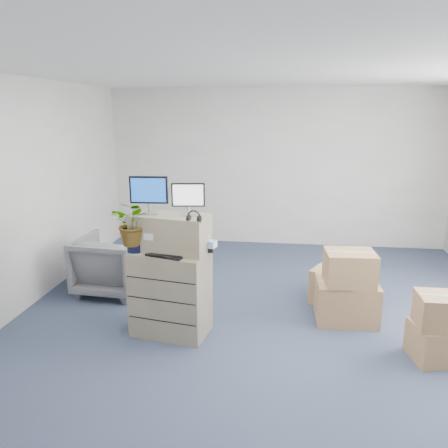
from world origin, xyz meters
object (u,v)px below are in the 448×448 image
Objects in this scene: filing_cabinet_lower at (171,293)px; monitor_right at (188,197)px; monitor_left at (149,193)px; keyboard at (166,255)px; potted_plant at (134,229)px; office_chair at (111,261)px; water_bottle at (181,240)px.

filing_cabinet_lower is 1.08m from monitor_right.
monitor_left reaches higher than keyboard.
monitor_right reaches higher than potted_plant.
monitor_left is at bearing 43.11° from potted_plant.
keyboard is 0.69× the size of potted_plant.
monitor_left reaches higher than filing_cabinet_lower.
monitor_right is at bearing 147.11° from office_chair.
monitor_left reaches higher than water_bottle.
monitor_left is at bearing 177.51° from water_bottle.
potted_plant is at bearing -177.17° from monitor_right.
keyboard is (0.21, -0.19, -0.61)m from monitor_left.
monitor_right reaches higher than keyboard.
monitor_right is 0.84× the size of keyboard.
filing_cabinet_lower is 2.71× the size of monitor_right.
office_chair is at bearing 124.12° from potted_plant.
office_chair is (-0.73, 1.07, -0.76)m from potted_plant.
monitor_left is 0.69× the size of potted_plant.
potted_plant reaches higher than water_bottle.
filing_cabinet_lower is 1.11m from monitor_left.
monitor_left is at bearing 169.33° from monitor_right.
water_bottle is (0.12, 0.05, 0.59)m from filing_cabinet_lower.
potted_plant is (-0.56, -0.10, -0.33)m from monitor_right.
filing_cabinet_lower is 1.59× the size of potted_plant.
filing_cabinet_lower is 1.48m from office_chair.
monitor_right is 0.58× the size of potted_plant.
water_bottle is at bearing 166.92° from monitor_right.
monitor_left reaches higher than monitor_right.
water_bottle is (0.34, -0.01, -0.50)m from monitor_left.
potted_plant is (-0.35, 0.07, 0.25)m from keyboard.
potted_plant is (-0.47, -0.11, 0.13)m from water_bottle.
office_chair is (-0.86, 0.95, -1.13)m from monitor_left.
monitor_right is at bearing 10.37° from potted_plant.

